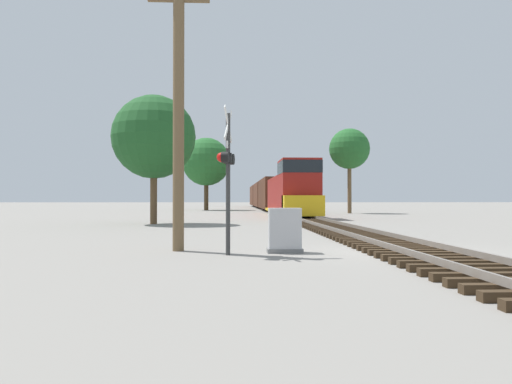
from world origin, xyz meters
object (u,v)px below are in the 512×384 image
utility_pole (179,111)px  tree_mid_background (349,149)px  freight_train (268,195)px  tree_far_right (154,137)px  tree_deep_background (206,162)px  crossing_signal_near (227,165)px  relay_cabinet (285,231)px

utility_pole → tree_mid_background: (13.73, 36.89, 2.63)m
utility_pole → tree_mid_background: 39.45m
freight_train → tree_far_right: (-9.67, -39.69, 3.16)m
utility_pole → tree_deep_background: size_ratio=0.82×
utility_pole → tree_far_right: size_ratio=1.02×
crossing_signal_near → tree_deep_background: size_ratio=0.41×
freight_train → crossing_signal_near: (-5.07, -56.40, 0.37)m
tree_far_right → crossing_signal_near: bearing=-74.6°
crossing_signal_near → relay_cabinet: crossing_signal_near is taller
crossing_signal_near → tree_deep_background: (-3.39, 52.97, 3.99)m
crossing_signal_near → tree_far_right: size_ratio=0.51×
utility_pole → tree_deep_background: 51.92m
tree_far_right → tree_deep_background: bearing=88.1°
relay_cabinet → tree_far_right: tree_far_right is taller
freight_train → tree_mid_background: 20.29m
crossing_signal_near → tree_mid_background: tree_mid_background is taller
relay_cabinet → tree_mid_background: tree_mid_background is taller
relay_cabinet → tree_mid_background: 39.43m
relay_cabinet → tree_mid_background: bearing=74.1°
crossing_signal_near → tree_deep_background: tree_deep_background is taller
freight_train → relay_cabinet: bearing=-93.5°
tree_far_right → tree_mid_background: 27.24m
relay_cabinet → tree_mid_background: (10.69, 37.46, 6.08)m
freight_train → crossing_signal_near: 56.63m
relay_cabinet → tree_far_right: size_ratio=0.16×
crossing_signal_near → utility_pole: 2.45m
crossing_signal_near → tree_mid_background: 40.20m
freight_train → crossing_signal_near: freight_train is taller
relay_cabinet → freight_train: bearing=86.5°
tree_deep_background → relay_cabinet: bearing=-84.5°
tree_mid_background → tree_deep_background: (-15.70, 14.94, -0.28)m
relay_cabinet → utility_pole: (-3.04, 0.58, 3.45)m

